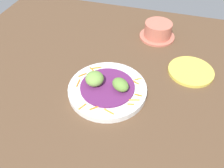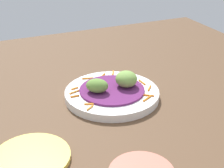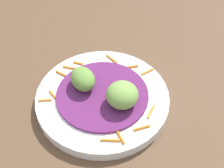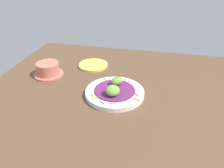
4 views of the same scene
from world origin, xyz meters
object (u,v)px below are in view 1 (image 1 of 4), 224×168
object	(u,v)px
guac_scoop_left	(121,84)
guac_scoop_center	(95,78)
terracotta_bowl	(158,31)
main_plate	(108,89)
side_plate_small	(191,71)

from	to	relation	value
guac_scoop_left	guac_scoop_center	size ratio (longest dim) A/B	0.99
guac_scoop_left	guac_scoop_center	xyz separation A→B (cm)	(-7.79, -0.06, 0.29)
guac_scoop_center	terracotta_bowl	world-z (taller)	guac_scoop_center
main_plate	guac_scoop_center	xyz separation A→B (cm)	(-3.90, -0.03, 3.46)
main_plate	guac_scoop_left	world-z (taller)	guac_scoop_left
main_plate	side_plate_small	bearing A→B (deg)	34.28
terracotta_bowl	guac_scoop_center	bearing A→B (deg)	-112.15
guac_scoop_center	main_plate	bearing A→B (deg)	0.45
guac_scoop_center	side_plate_small	distance (cm)	31.90
guac_scoop_left	terracotta_bowl	world-z (taller)	terracotta_bowl
guac_scoop_center	terracotta_bowl	xyz separation A→B (cm)	(13.57, 33.33, -1.58)
guac_scoop_left	side_plate_small	xyz separation A→B (cm)	(19.52, 15.93, -3.62)
guac_scoop_left	guac_scoop_center	distance (cm)	7.80
terracotta_bowl	side_plate_small	bearing A→B (deg)	-51.59
guac_scoop_center	terracotta_bowl	bearing A→B (deg)	67.85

